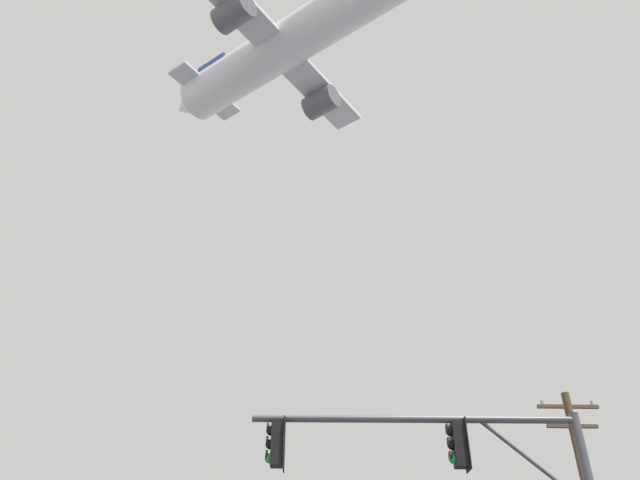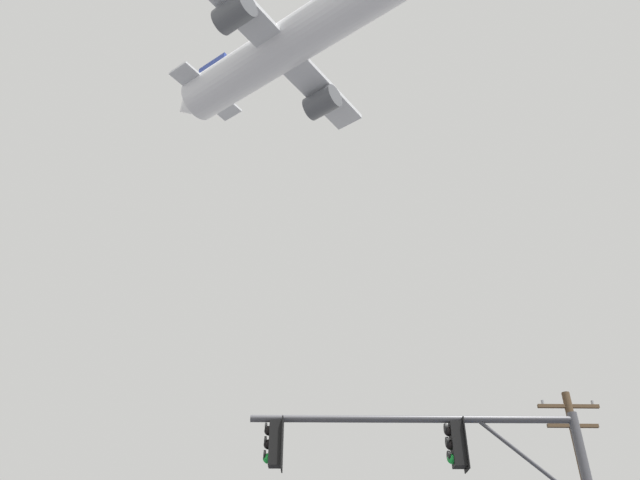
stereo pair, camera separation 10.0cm
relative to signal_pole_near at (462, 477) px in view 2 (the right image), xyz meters
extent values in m
cylinder|color=#4C4C51|center=(-0.90, 0.01, 1.16)|extent=(6.81, 0.22, 0.15)
cylinder|color=#4C4C51|center=(1.48, -0.01, 0.26)|extent=(2.10, 0.10, 1.86)
cube|color=black|center=(-3.76, 0.04, 0.63)|extent=(0.26, 0.32, 0.90)
cylinder|color=black|center=(-3.76, 0.04, 1.14)|extent=(0.05, 0.05, 0.12)
cube|color=black|center=(-3.62, 0.04, 0.63)|extent=(0.03, 0.46, 1.04)
sphere|color=black|center=(-3.91, 0.04, 0.90)|extent=(0.20, 0.20, 0.20)
cylinder|color=black|center=(-3.97, 0.04, 0.96)|extent=(0.04, 0.21, 0.21)
sphere|color=black|center=(-3.91, 0.04, 0.62)|extent=(0.20, 0.20, 0.20)
cylinder|color=black|center=(-3.97, 0.04, 0.68)|extent=(0.04, 0.21, 0.21)
sphere|color=green|center=(-3.91, 0.04, 0.34)|extent=(0.20, 0.20, 0.20)
cylinder|color=black|center=(-3.97, 0.04, 0.40)|extent=(0.04, 0.21, 0.21)
cube|color=black|center=(-0.02, 0.00, 0.63)|extent=(0.26, 0.32, 0.90)
cylinder|color=black|center=(-0.02, 0.00, 1.14)|extent=(0.05, 0.05, 0.12)
cube|color=black|center=(0.12, 0.00, 0.63)|extent=(0.03, 0.46, 1.04)
sphere|color=black|center=(-0.16, 0.00, 0.90)|extent=(0.20, 0.20, 0.20)
cylinder|color=black|center=(-0.23, 0.00, 0.96)|extent=(0.04, 0.21, 0.21)
sphere|color=black|center=(-0.16, 0.00, 0.62)|extent=(0.20, 0.20, 0.20)
cylinder|color=black|center=(-0.23, 0.00, 0.68)|extent=(0.04, 0.21, 0.21)
sphere|color=green|center=(-0.16, 0.00, 0.34)|extent=(0.20, 0.20, 0.20)
cylinder|color=black|center=(-0.23, 0.00, 0.40)|extent=(0.04, 0.21, 0.21)
cube|color=brown|center=(6.22, 8.53, 4.39)|extent=(2.20, 0.12, 0.12)
cube|color=brown|center=(6.22, 8.53, 3.69)|extent=(1.80, 0.12, 0.12)
cylinder|color=gray|center=(5.32, 8.53, 4.51)|extent=(0.10, 0.10, 0.18)
cylinder|color=gray|center=(7.12, 8.53, 4.51)|extent=(0.10, 0.10, 0.18)
cylinder|color=white|center=(-5.04, 20.32, 38.76)|extent=(19.12, 15.96, 3.77)
cone|color=white|center=(-14.29, 27.45, 38.76)|extent=(3.83, 3.98, 3.21)
cube|color=silver|center=(-5.51, 20.68, 38.20)|extent=(14.30, 17.46, 0.42)
cylinder|color=#595B60|center=(-2.08, 25.12, 37.07)|extent=(3.54, 3.41, 2.12)
cylinder|color=#595B60|center=(-8.94, 16.23, 37.07)|extent=(3.54, 3.41, 2.12)
cube|color=navy|center=(-12.33, 25.94, 40.89)|extent=(2.79, 2.24, 4.48)
cube|color=silver|center=(-12.52, 26.08, 39.12)|extent=(6.00, 6.90, 0.24)
camera|label=1|loc=(-3.24, -12.79, -2.93)|focal=34.57mm
camera|label=2|loc=(-3.14, -12.79, -2.93)|focal=34.57mm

